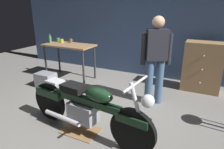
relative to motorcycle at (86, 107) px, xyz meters
name	(u,v)px	position (x,y,z in m)	size (l,w,h in m)	color
ground_plane	(92,125)	(-0.05, 0.23, -0.45)	(12.00, 12.00, 0.00)	gray
back_wall	(148,17)	(-0.05, 3.03, 1.10)	(8.00, 0.12, 3.10)	#384C70
workbench	(69,49)	(-1.72, 1.87, 0.34)	(1.30, 0.64, 0.90)	#99724C
motorcycle	(86,107)	(0.00, 0.00, 0.00)	(2.18, 0.60, 1.00)	black
person_standing	(156,57)	(0.61, 1.44, 0.48)	(0.51, 0.38, 1.67)	#405D7D
wooden_dresser	(202,67)	(1.40, 2.53, 0.10)	(0.80, 0.47, 1.10)	#99724C
drip_tray	(81,131)	(-0.12, 0.01, -0.44)	(0.56, 0.40, 0.01)	olive
storage_bin	(46,80)	(-1.87, 1.12, -0.28)	(0.44, 0.32, 0.34)	gray
mug_green_speckled	(58,40)	(-2.22, 2.06, 0.50)	(0.12, 0.09, 0.10)	#3D7F4C
mug_brown_stoneware	(71,41)	(-1.82, 2.09, 0.50)	(0.11, 0.08, 0.10)	brown
mug_yellow_tall	(62,41)	(-2.06, 2.01, 0.49)	(0.11, 0.08, 0.09)	yellow
bottle	(50,39)	(-2.29, 1.84, 0.55)	(0.06, 0.06, 0.24)	#4C8C4C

